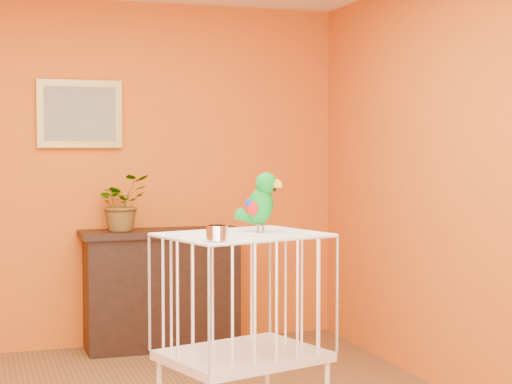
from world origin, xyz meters
name	(u,v)px	position (x,y,z in m)	size (l,w,h in m)	color
room_shell	(132,131)	(0.00, 0.00, 1.58)	(4.50, 4.50, 4.50)	#CE6013
console_cabinet	(162,289)	(0.57, 2.04, 0.45)	(1.20, 0.43, 0.89)	black
potted_plant	(122,209)	(0.28, 2.03, 1.05)	(0.38, 0.42, 0.33)	#26722D
framed_picture	(80,114)	(0.00, 2.22, 1.75)	(0.62, 0.04, 0.50)	#A7883B
birdcage	(243,344)	(0.46, -0.36, 0.57)	(0.83, 0.72, 1.09)	white
feed_cup	(217,233)	(0.25, -0.63, 1.13)	(0.10, 0.10, 0.07)	silver
parrot	(261,201)	(0.57, -0.28, 1.24)	(0.21, 0.24, 0.29)	#59544C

